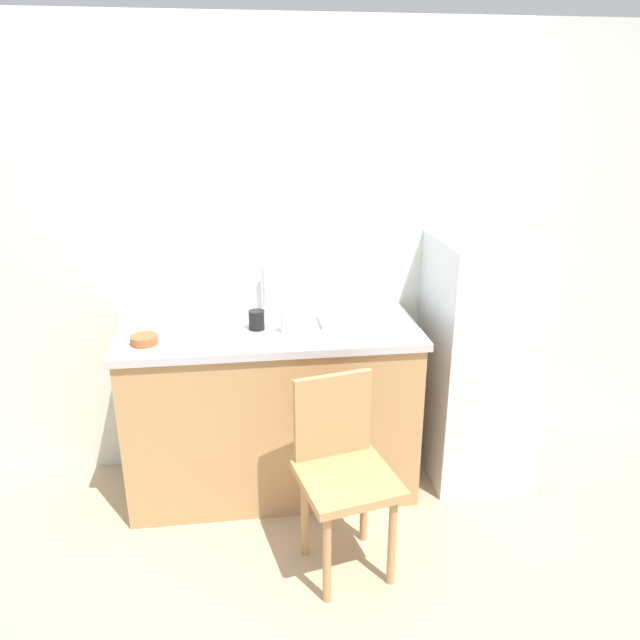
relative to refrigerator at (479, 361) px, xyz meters
The scene contains 11 objects.
ground_plane 1.40m from the refrigerator, 147.20° to the right, with size 8.00×8.00×0.00m, color tan.
back_wall 1.21m from the refrigerator, 161.84° to the left, with size 4.80×0.10×2.42m, color silver.
cabinet_base 1.16m from the refrigerator, behind, with size 1.48×0.60×0.89m, color tan.
countertop 1.16m from the refrigerator, behind, with size 1.52×0.64×0.04m, color #B7B7BC.
faucet 1.23m from the refrigerator, 168.33° to the left, with size 0.02×0.02×0.25m, color #B7B7BC.
refrigerator is the anchor object (origin of this frame).
chair 1.09m from the refrigerator, 143.19° to the right, with size 0.48×0.48×0.89m.
dish_tray 0.79m from the refrigerator, behind, with size 0.28×0.20×0.05m, color white.
terracotta_bowl 1.77m from the refrigerator, behind, with size 0.13×0.13×0.04m, color #B25B33.
cup_white 1.10m from the refrigerator, behind, with size 0.07×0.07×0.10m, color white.
cup_black 1.24m from the refrigerator, behind, with size 0.08×0.08×0.10m, color black.
Camera 1 is at (-0.23, -2.20, 2.00)m, focal length 33.54 mm.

